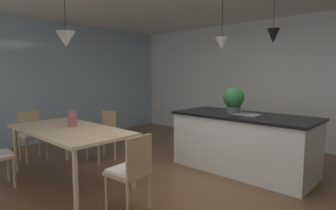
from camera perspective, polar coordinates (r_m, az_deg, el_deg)
ground_plane at (r=3.87m, az=3.89°, el=-17.27°), size 10.00×8.40×0.04m
wall_back_kitchen at (r=6.42m, az=22.77°, el=4.24°), size 10.00×0.12×2.70m
window_wall_left_glazing at (r=6.88m, az=-23.31°, el=4.32°), size 0.06×8.40×2.70m
dining_table at (r=4.27m, az=-19.50°, el=-5.35°), size 2.01×1.00×0.76m
chair_window_end at (r=5.55m, az=-25.99°, el=-5.29°), size 0.41×0.41×0.87m
chair_far_left at (r=5.13m, az=-13.09°, el=-5.72°), size 0.41×0.41×0.87m
chair_kitchen_end at (r=3.21m, az=-7.58°, el=-12.93°), size 0.44×0.44×0.87m
kitchen_island at (r=4.62m, az=14.98°, el=-7.26°), size 2.17×0.98×0.91m
pendant_over_table at (r=4.04m, az=-20.10°, el=12.49°), size 0.25×0.25×0.81m
pendant_over_island_main at (r=4.73m, az=10.92°, el=12.22°), size 0.22×0.22×0.78m
pendant_over_island_aux at (r=4.35m, az=20.64°, el=13.08°), size 0.18×0.18×0.73m
potted_plant_on_island at (r=4.60m, az=13.21°, el=1.16°), size 0.34×0.34×0.42m
vase_on_dining_table at (r=4.38m, az=-18.92°, el=-2.68°), size 0.12×0.12×0.23m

